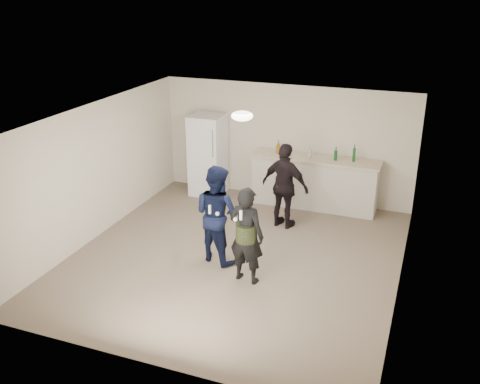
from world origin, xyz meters
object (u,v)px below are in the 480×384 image
(man, at_px, (217,214))
(woman, at_px, (246,235))
(fridge, at_px, (208,155))
(spectator, at_px, (285,186))
(counter, at_px, (314,183))
(shaker, at_px, (278,149))

(man, distance_m, woman, 0.86)
(fridge, relative_size, spectator, 1.07)
(counter, relative_size, man, 1.52)
(counter, relative_size, fridge, 1.44)
(fridge, distance_m, shaker, 1.59)
(counter, bearing_deg, spectator, -104.79)
(fridge, bearing_deg, shaker, 4.52)
(spectator, bearing_deg, counter, -90.31)
(shaker, relative_size, spectator, 0.10)
(woman, xyz_separation_m, spectator, (0.00, 2.16, 0.04))
(woman, bearing_deg, shaker, -73.04)
(man, bearing_deg, spectator, -93.71)
(shaker, xyz_separation_m, man, (-0.18, -2.89, -0.32))
(counter, xyz_separation_m, woman, (-0.31, -3.32, 0.28))
(man, height_order, woman, man)
(counter, relative_size, shaker, 15.29)
(fridge, xyz_separation_m, spectator, (2.09, -1.10, -0.06))
(shaker, distance_m, spectator, 1.37)
(man, height_order, spectator, man)
(counter, bearing_deg, shaker, 176.33)
(counter, height_order, spectator, spectator)
(shaker, xyz_separation_m, spectator, (0.53, -1.22, -0.33))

